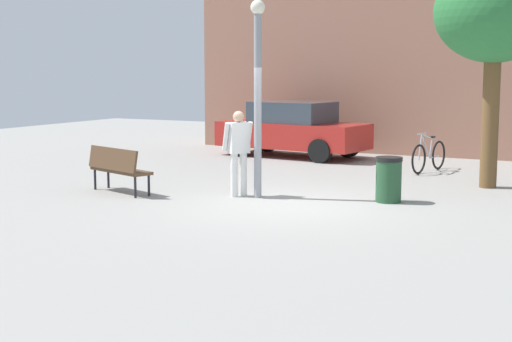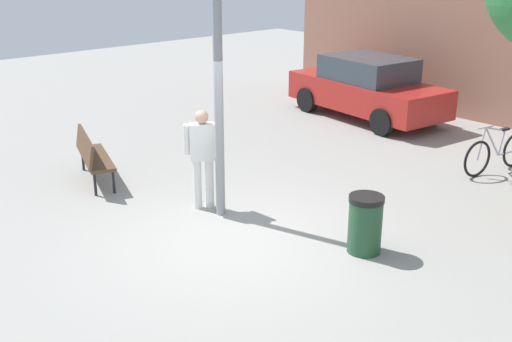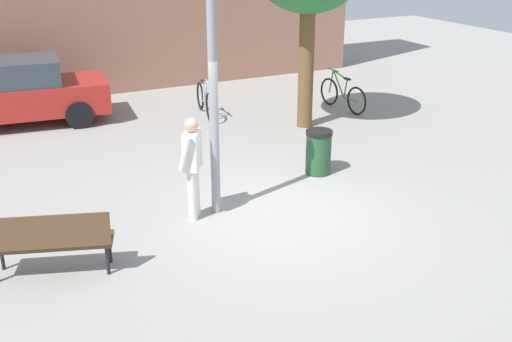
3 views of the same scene
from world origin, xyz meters
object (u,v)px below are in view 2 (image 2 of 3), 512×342
person_by_lamppost (203,152)px  trash_bin (365,224)px  parked_car_red (367,88)px  park_bench (91,154)px  lamppost (218,82)px  bicycle_silver (496,153)px

person_by_lamppost → trash_bin: 2.94m
parked_car_red → park_bench: bearing=-93.2°
lamppost → trash_bin: 3.05m
lamppost → person_by_lamppost: (-0.40, -0.04, -1.21)m
lamppost → park_bench: (-2.73, -0.84, -1.63)m
lamppost → bicycle_silver: size_ratio=2.10×
person_by_lamppost → park_bench: person_by_lamppost is taller
park_bench → person_by_lamppost: bearing=19.0°
lamppost → park_bench: bearing=-163.0°
lamppost → park_bench: size_ratio=2.26×
person_by_lamppost → parked_car_red: (-1.91, 6.58, -0.19)m
park_bench → parked_car_red: 7.40m
person_by_lamppost → parked_car_red: bearing=106.2°
bicycle_silver → parked_car_red: size_ratio=0.41×
person_by_lamppost → parked_car_red: 6.86m
bicycle_silver → parked_car_red: parked_car_red is taller
park_bench → parked_car_red: (0.42, 7.38, 0.23)m
bicycle_silver → parked_car_red: bearing=162.7°
person_by_lamppost → park_bench: size_ratio=1.00×
person_by_lamppost → park_bench: (-2.33, -0.80, -0.42)m
lamppost → park_bench: 3.29m
person_by_lamppost → parked_car_red: person_by_lamppost is taller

